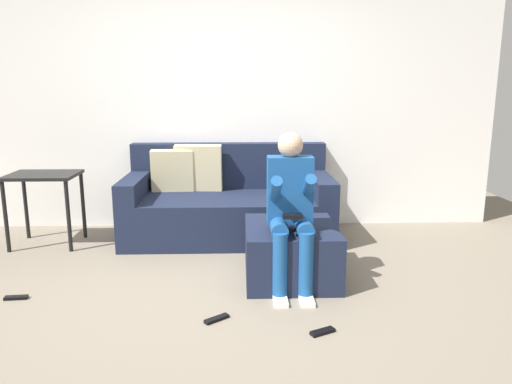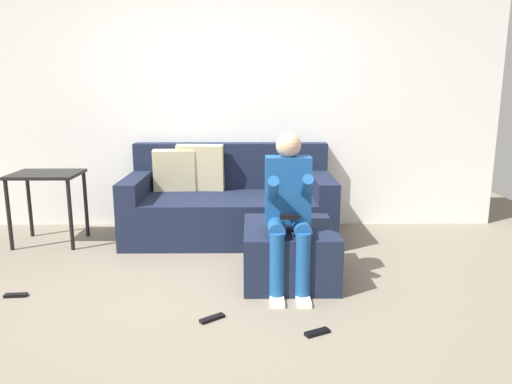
{
  "view_description": "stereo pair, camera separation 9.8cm",
  "coord_description": "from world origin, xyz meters",
  "px_view_note": "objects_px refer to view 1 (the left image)",
  "views": [
    {
      "loc": [
        0.13,
        -3.24,
        1.48
      ],
      "look_at": [
        0.27,
        0.92,
        0.58
      ],
      "focal_mm": 34.3,
      "sensor_mm": 36.0,
      "label": 1
    },
    {
      "loc": [
        0.23,
        -3.24,
        1.48
      ],
      "look_at": [
        0.27,
        0.92,
        0.58
      ],
      "focal_mm": 34.3,
      "sensor_mm": 36.0,
      "label": 2
    }
  ],
  "objects_px": {
    "remote_near_ottoman": "(323,332)",
    "remote_by_storage_bin": "(217,319)",
    "side_table": "(44,185)",
    "person_seated": "(291,205)",
    "remote_under_side_table": "(16,298)",
    "ottoman": "(291,252)",
    "couch_sectional": "(227,205)"
  },
  "relations": [
    {
      "from": "ottoman",
      "to": "person_seated",
      "type": "relative_size",
      "value": 0.68
    },
    {
      "from": "remote_near_ottoman",
      "to": "remote_by_storage_bin",
      "type": "bearing_deg",
      "value": 136.85
    },
    {
      "from": "ottoman",
      "to": "side_table",
      "type": "xyz_separation_m",
      "value": [
        -2.23,
        0.91,
        0.37
      ]
    },
    {
      "from": "remote_near_ottoman",
      "to": "remote_under_side_table",
      "type": "xyz_separation_m",
      "value": [
        -2.1,
        0.57,
        0.0
      ]
    },
    {
      "from": "remote_near_ottoman",
      "to": "remote_by_storage_bin",
      "type": "distance_m",
      "value": 0.68
    },
    {
      "from": "side_table",
      "to": "person_seated",
      "type": "bearing_deg",
      "value": -26.48
    },
    {
      "from": "ottoman",
      "to": "remote_by_storage_bin",
      "type": "distance_m",
      "value": 0.92
    },
    {
      "from": "remote_by_storage_bin",
      "to": "remote_under_side_table",
      "type": "relative_size",
      "value": 1.09
    },
    {
      "from": "person_seated",
      "to": "remote_near_ottoman",
      "type": "distance_m",
      "value": 0.96
    },
    {
      "from": "person_seated",
      "to": "remote_under_side_table",
      "type": "distance_m",
      "value": 2.07
    },
    {
      "from": "couch_sectional",
      "to": "remote_by_storage_bin",
      "type": "height_order",
      "value": "couch_sectional"
    },
    {
      "from": "couch_sectional",
      "to": "person_seated",
      "type": "relative_size",
      "value": 1.74
    },
    {
      "from": "couch_sectional",
      "to": "ottoman",
      "type": "height_order",
      "value": "couch_sectional"
    },
    {
      "from": "couch_sectional",
      "to": "remote_by_storage_bin",
      "type": "distance_m",
      "value": 1.87
    },
    {
      "from": "remote_near_ottoman",
      "to": "remote_under_side_table",
      "type": "relative_size",
      "value": 1.02
    },
    {
      "from": "side_table",
      "to": "remote_under_side_table",
      "type": "height_order",
      "value": "side_table"
    },
    {
      "from": "ottoman",
      "to": "remote_under_side_table",
      "type": "bearing_deg",
      "value": -170.37
    },
    {
      "from": "ottoman",
      "to": "remote_under_side_table",
      "type": "xyz_separation_m",
      "value": [
        -1.99,
        -0.34,
        -0.2
      ]
    },
    {
      "from": "person_seated",
      "to": "couch_sectional",
      "type": "bearing_deg",
      "value": 110.84
    },
    {
      "from": "ottoman",
      "to": "remote_near_ottoman",
      "type": "bearing_deg",
      "value": -83.37
    },
    {
      "from": "remote_under_side_table",
      "to": "remote_by_storage_bin",
      "type": "bearing_deg",
      "value": -19.32
    },
    {
      "from": "couch_sectional",
      "to": "remote_under_side_table",
      "type": "bearing_deg",
      "value": -134.87
    },
    {
      "from": "couch_sectional",
      "to": "remote_by_storage_bin",
      "type": "xyz_separation_m",
      "value": [
        -0.02,
        -1.84,
        -0.31
      ]
    },
    {
      "from": "couch_sectional",
      "to": "remote_near_ottoman",
      "type": "bearing_deg",
      "value": -72.73
    },
    {
      "from": "side_table",
      "to": "remote_by_storage_bin",
      "type": "height_order",
      "value": "side_table"
    },
    {
      "from": "person_seated",
      "to": "remote_under_side_table",
      "type": "xyz_separation_m",
      "value": [
        -1.97,
        -0.15,
        -0.63
      ]
    },
    {
      "from": "remote_by_storage_bin",
      "to": "person_seated",
      "type": "bearing_deg",
      "value": 7.61
    },
    {
      "from": "side_table",
      "to": "remote_near_ottoman",
      "type": "xyz_separation_m",
      "value": [
        2.34,
        -1.82,
        -0.57
      ]
    },
    {
      "from": "ottoman",
      "to": "side_table",
      "type": "bearing_deg",
      "value": 157.75
    },
    {
      "from": "ottoman",
      "to": "person_seated",
      "type": "height_order",
      "value": "person_seated"
    },
    {
      "from": "remote_by_storage_bin",
      "to": "remote_under_side_table",
      "type": "distance_m",
      "value": 1.49
    },
    {
      "from": "person_seated",
      "to": "ottoman",
      "type": "bearing_deg",
      "value": 81.86
    }
  ]
}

